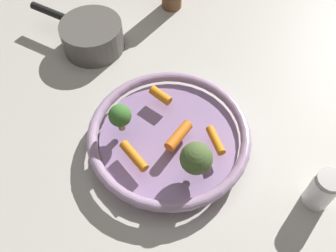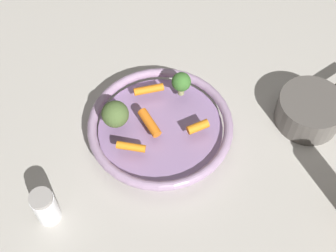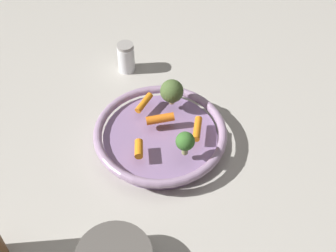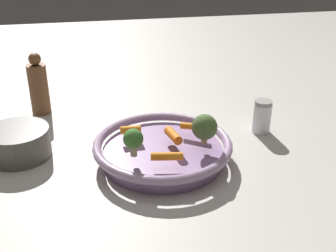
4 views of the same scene
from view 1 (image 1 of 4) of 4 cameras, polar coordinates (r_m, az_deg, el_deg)
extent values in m
plane|color=#B7B2A8|center=(0.67, 0.15, -3.01)|extent=(2.58, 2.58, 0.00)
cylinder|color=#8E709E|center=(0.65, 0.15, -2.37)|extent=(0.24, 0.24, 0.03)
torus|color=#A386A6|center=(0.63, 0.15, -1.27)|extent=(0.28, 0.28, 0.02)
cylinder|color=orange|center=(0.61, 1.49, -1.61)|extent=(0.03, 0.06, 0.02)
cylinder|color=orange|center=(0.60, -5.22, -4.57)|extent=(0.06, 0.02, 0.02)
cylinder|color=orange|center=(0.61, 7.26, -2.16)|extent=(0.05, 0.04, 0.02)
cylinder|color=orange|center=(0.66, -1.14, 4.67)|extent=(0.04, 0.02, 0.02)
cylinder|color=tan|center=(0.59, 4.14, -6.26)|extent=(0.01, 0.01, 0.01)
sphere|color=#4A6230|center=(0.56, 4.31, -4.93)|extent=(0.05, 0.05, 0.05)
cylinder|color=#9DA466|center=(0.63, -7.09, 0.21)|extent=(0.01, 0.01, 0.02)
sphere|color=#3A6F2C|center=(0.61, -7.34, 1.59)|extent=(0.04, 0.04, 0.04)
cylinder|color=white|center=(0.63, 22.29, -9.18)|extent=(0.04, 0.04, 0.07)
cylinder|color=#9E9993|center=(0.60, 23.45, -7.59)|extent=(0.04, 0.04, 0.01)
cylinder|color=#56514C|center=(0.82, -11.44, 13.24)|extent=(0.13, 0.13, 0.06)
cylinder|color=black|center=(0.86, -17.68, 16.26)|extent=(0.09, 0.04, 0.02)
camera|label=2|loc=(0.74, 69.88, 50.90)|focal=49.21mm
camera|label=3|loc=(0.91, -58.30, 53.02)|focal=48.46mm
camera|label=4|loc=(0.62, -86.59, -14.73)|focal=46.16mm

